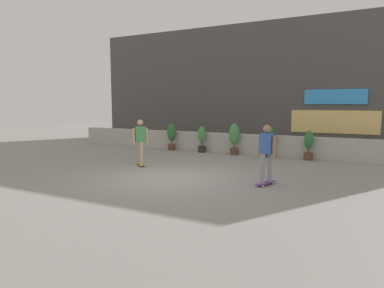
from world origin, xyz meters
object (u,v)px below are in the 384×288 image
object	(u,v)px
potted_plant_0	(171,135)
skater_foreground	(267,152)
potted_plant_1	(202,138)
potted_plant_2	(234,137)
potted_plant_3	(270,140)
skater_mid_plaza	(140,140)
potted_plant_4	(309,145)

from	to	relation	value
potted_plant_0	skater_foreground	size ratio (longest dim) A/B	0.77
potted_plant_1	skater_foreground	size ratio (longest dim) A/B	0.72
potted_plant_1	potted_plant_2	distance (m)	1.62
potted_plant_3	skater_foreground	bearing A→B (deg)	-75.83
potted_plant_3	skater_mid_plaza	bearing A→B (deg)	-131.06
potted_plant_2	potted_plant_3	world-z (taller)	potted_plant_2
potted_plant_3	skater_mid_plaza	size ratio (longest dim) A/B	0.78
potted_plant_3	skater_mid_plaza	world-z (taller)	skater_mid_plaza
potted_plant_1	potted_plant_3	xyz separation A→B (m)	(3.23, -0.00, 0.08)
skater_foreground	potted_plant_3	bearing A→B (deg)	104.17
potted_plant_0	potted_plant_3	distance (m)	4.89
potted_plant_4	skater_mid_plaza	xyz separation A→B (m)	(-5.24, -4.20, 0.31)
skater_mid_plaza	potted_plant_2	bearing A→B (deg)	64.12
potted_plant_3	skater_mid_plaza	xyz separation A→B (m)	(-3.66, -4.20, 0.21)
potted_plant_3	skater_foreground	size ratio (longest dim) A/B	0.78
potted_plant_1	potted_plant_2	xyz separation A→B (m)	(1.61, -0.00, 0.14)
potted_plant_0	skater_mid_plaza	bearing A→B (deg)	-73.67
potted_plant_3	potted_plant_4	bearing A→B (deg)	0.00
potted_plant_4	potted_plant_1	bearing A→B (deg)	180.00
potted_plant_2	potted_plant_3	bearing A→B (deg)	0.00
potted_plant_0	potted_plant_1	world-z (taller)	potted_plant_0
potted_plant_2	skater_foreground	size ratio (longest dim) A/B	0.82
potted_plant_2	potted_plant_3	size ratio (longest dim) A/B	1.06
potted_plant_0	skater_mid_plaza	xyz separation A→B (m)	(1.23, -4.20, 0.21)
potted_plant_0	potted_plant_4	world-z (taller)	potted_plant_0
potted_plant_3	skater_foreground	distance (m)	5.23
potted_plant_3	potted_plant_4	distance (m)	1.59
potted_plant_4	skater_mid_plaza	bearing A→B (deg)	-141.29
potted_plant_2	skater_foreground	world-z (taller)	skater_foreground
potted_plant_3	potted_plant_0	bearing A→B (deg)	180.00
potted_plant_3	skater_foreground	world-z (taller)	skater_foreground
potted_plant_0	skater_foreground	bearing A→B (deg)	-39.37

